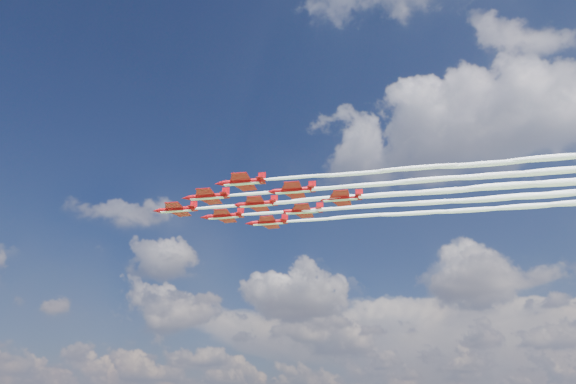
# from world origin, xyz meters

# --- Properties ---
(jet_lead) EXTENTS (103.62, 42.53, 2.86)m
(jet_lead) POSITION_xyz_m (28.20, 12.02, 76.53)
(jet_lead) COLOR #B10910
(jet_row2_port) EXTENTS (103.62, 42.53, 2.86)m
(jet_row2_port) POSITION_xyz_m (40.01, 9.39, 76.53)
(jet_row2_port) COLOR #B10910
(jet_row2_starb) EXTENTS (103.62, 42.53, 2.86)m
(jet_row2_starb) POSITION_xyz_m (35.33, 21.79, 76.53)
(jet_row2_starb) COLOR #B10910
(jet_row3_port) EXTENTS (103.62, 42.53, 2.86)m
(jet_row3_port) POSITION_xyz_m (51.82, 6.77, 76.53)
(jet_row3_port) COLOR #B10910
(jet_row3_centre) EXTENTS (103.62, 42.53, 2.86)m
(jet_row3_centre) POSITION_xyz_m (47.14, 19.17, 76.53)
(jet_row3_centre) COLOR #B10910
(jet_row3_starb) EXTENTS (103.62, 42.53, 2.86)m
(jet_row3_starb) POSITION_xyz_m (42.46, 31.57, 76.53)
(jet_row3_starb) COLOR #B10910
(jet_row4_port) EXTENTS (103.62, 42.53, 2.86)m
(jet_row4_port) POSITION_xyz_m (58.94, 16.54, 76.53)
(jet_row4_port) COLOR #B10910
(jet_row4_starb) EXTENTS (103.62, 42.53, 2.86)m
(jet_row4_starb) POSITION_xyz_m (54.26, 28.94, 76.53)
(jet_row4_starb) COLOR #B10910
(jet_tail) EXTENTS (103.62, 42.53, 2.86)m
(jet_tail) POSITION_xyz_m (66.07, 26.32, 76.53)
(jet_tail) COLOR #B10910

